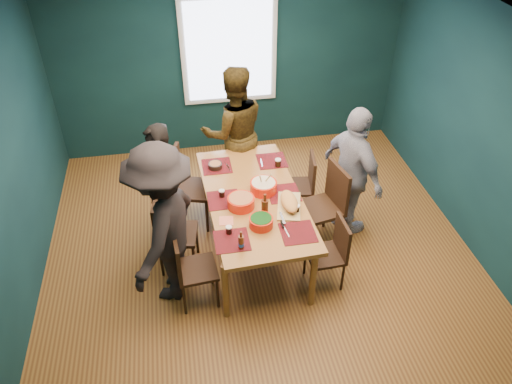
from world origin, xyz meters
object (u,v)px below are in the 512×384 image
Objects in this scene: person_back at (234,132)px; cutting_board at (289,203)px; chair_left_near at (188,265)px; person_far_left at (161,187)px; person_near_left at (164,226)px; bowl_herbs at (261,222)px; dining_table at (254,202)px; chair_right_far at (304,181)px; bowl_dumpling at (263,186)px; chair_left_far at (185,182)px; chair_right_mid at (328,200)px; bowl_salad at (241,202)px; person_right at (353,173)px; chair_right_near at (333,249)px; chair_left_mid at (169,228)px.

cutting_board is at bearing 99.76° from person_back.
person_far_left is (-0.22, 1.04, 0.26)m from chair_left_near.
person_near_left is 0.99m from bowl_herbs.
chair_right_far is at bearing 34.30° from dining_table.
dining_table is 1.06m from chair_left_near.
cutting_board is (1.36, -0.61, 0.06)m from person_far_left.
bowl_dumpling is at bearing 93.43° from person_back.
person_back is (0.70, 0.57, 0.30)m from chair_left_far.
chair_right_mid is 1.09m from bowl_salad.
chair_left_near is 3.04× the size of bowl_salad.
person_right reaches higher than cutting_board.
chair_left_near is 0.57× the size of person_far_left.
bowl_dumpling reaches higher than bowl_herbs.
chair_left_near is at bearing -167.53° from bowl_herbs.
bowl_salad is at bearing 147.62° from chair_right_near.
cutting_board is at bearing -107.70° from chair_right_far.
person_right is 5.53× the size of bowl_dumpling.
dining_table is 8.41× the size of bowl_herbs.
cutting_board is (0.35, 0.25, 0.00)m from bowl_herbs.
cutting_board is at bearing -56.36° from bowl_dumpling.
dining_table is 1.18× the size of person_back.
chair_right_near is at bearing -50.41° from bowl_dumpling.
person_right reaches higher than chair_left_near.
chair_right_mid reaches higher than chair_right_near.
person_back is (-0.93, 1.22, 0.30)m from chair_right_mid.
bowl_dumpling is 0.40m from cutting_board.
bowl_herbs is (-0.75, 0.16, 0.35)m from chair_right_near.
chair_left_far is at bearing 116.78° from person_far_left.
chair_left_far is at bearing -167.89° from person_near_left.
person_back is at bearing 56.04° from chair_left_far.
bowl_salad is at bearing -141.75° from bowl_dumpling.
cutting_board is at bearing 130.92° from chair_right_near.
person_right is at bearing 4.99° from dining_table.
chair_left_far is at bearing 122.01° from bowl_herbs.
chair_right_far is 0.48× the size of person_back.
bowl_herbs is at bearing -130.60° from cutting_board.
bowl_dumpling reaches higher than dining_table.
chair_right_far is 2.85× the size of bowl_dumpling.
dining_table is at bearing 169.04° from chair_right_mid.
chair_left_near is at bearing -75.48° from chair_left_far.
chair_right_near is 3.34× the size of bowl_herbs.
bowl_dumpling is at bearing 163.00° from chair_right_mid.
person_far_left is 1.31m from person_back.
person_right is at bearing 16.14° from chair_left_mid.
chair_right_far is 2.06m from person_near_left.
bowl_herbs is at bearing 113.41° from person_near_left.
person_near_left is 2.96× the size of cutting_board.
person_right reaches higher than bowl_herbs.
cutting_board is (0.39, -1.49, -0.05)m from person_back.
person_right is at bearing -32.05° from chair_right_far.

